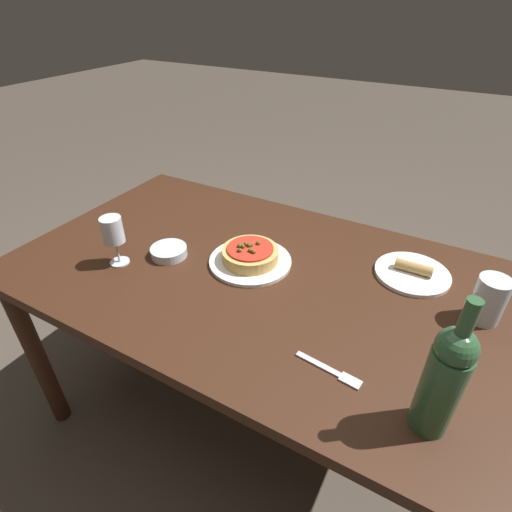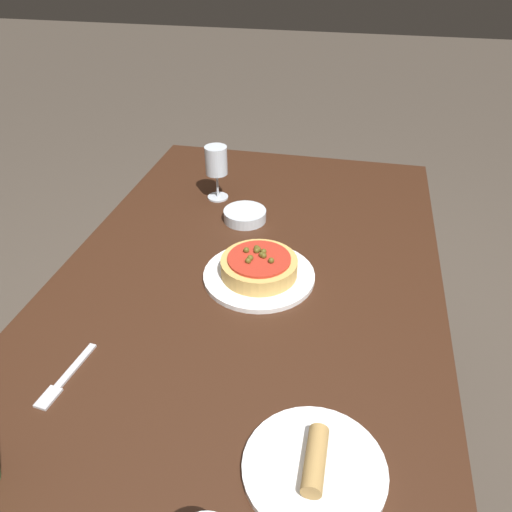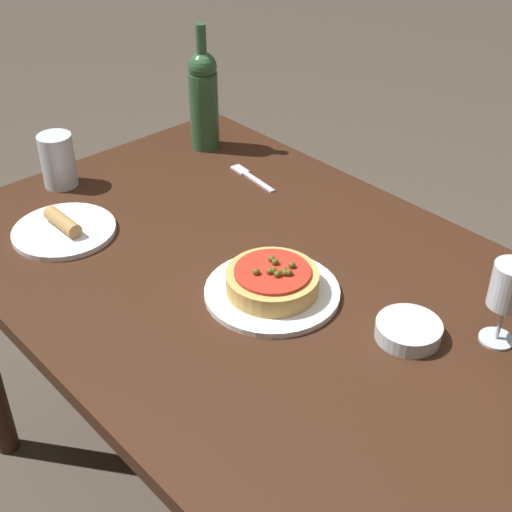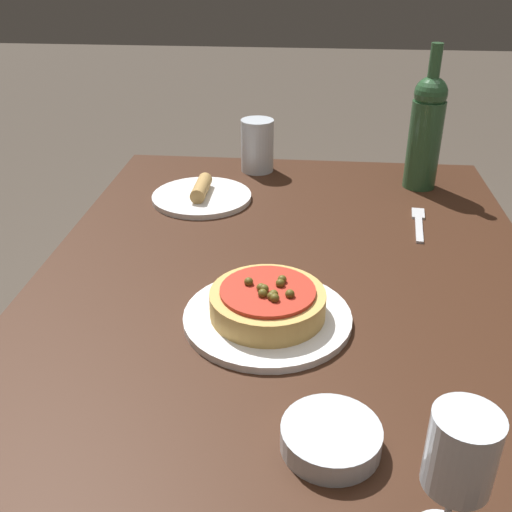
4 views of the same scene
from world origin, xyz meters
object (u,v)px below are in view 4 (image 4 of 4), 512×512
at_px(wine_glass, 461,457).
at_px(fork, 419,222).
at_px(water_cup, 257,146).
at_px(pizza, 268,302).
at_px(wine_bottle, 426,130).
at_px(dinner_plate, 267,317).
at_px(dining_table, 285,361).
at_px(side_plate, 202,196).
at_px(side_bowl, 331,438).

distance_m(wine_glass, fork, 0.75).
bearing_deg(water_cup, wine_glass, -164.70).
bearing_deg(pizza, water_cup, 6.67).
xyz_separation_m(wine_glass, wine_bottle, (0.94, -0.11, 0.02)).
xyz_separation_m(wine_glass, water_cup, (1.02, 0.28, -0.05)).
bearing_deg(dinner_plate, wine_bottle, -27.93).
relative_size(dining_table, fork, 9.03).
bearing_deg(side_plate, dinner_plate, -158.26).
distance_m(dinner_plate, wine_bottle, 0.68).
xyz_separation_m(fork, side_plate, (0.08, 0.46, 0.01)).
bearing_deg(water_cup, dinner_plate, -173.33).
xyz_separation_m(dining_table, pizza, (-0.01, 0.03, 0.12)).
distance_m(dinner_plate, side_plate, 0.49).
height_order(wine_glass, side_bowl, wine_glass).
xyz_separation_m(dinner_plate, wine_glass, (-0.36, -0.20, 0.11)).
bearing_deg(water_cup, pizza, -173.33).
relative_size(dining_table, side_bowl, 12.51).
distance_m(water_cup, fork, 0.46).
distance_m(wine_bottle, side_bowl, 0.87).
xyz_separation_m(pizza, water_cup, (0.66, 0.08, 0.03)).
xyz_separation_m(wine_glass, fork, (0.74, -0.08, -0.11)).
height_order(pizza, fork, pizza).
xyz_separation_m(pizza, wine_glass, (-0.36, -0.20, 0.08)).
relative_size(wine_bottle, side_plate, 1.46).
height_order(dining_table, pizza, pizza).
height_order(wine_bottle, side_plate, wine_bottle).
bearing_deg(dining_table, dinner_plate, 112.53).
distance_m(dining_table, dinner_plate, 0.10).
xyz_separation_m(side_bowl, side_plate, (0.71, 0.28, -0.01)).
bearing_deg(wine_bottle, water_cup, 79.66).
relative_size(dining_table, pizza, 8.30).
height_order(dinner_plate, wine_glass, wine_glass).
xyz_separation_m(pizza, side_bowl, (-0.25, -0.09, -0.02)).
bearing_deg(fork, pizza, 149.79).
bearing_deg(wine_glass, pizza, 29.23).
xyz_separation_m(pizza, side_plate, (0.46, 0.18, -0.02)).
xyz_separation_m(dinner_plate, side_plate, (0.46, 0.18, 0.00)).
height_order(wine_glass, wine_bottle, wine_bottle).
distance_m(pizza, water_cup, 0.66).
height_order(dinner_plate, side_bowl, side_bowl).
distance_m(dinner_plate, pizza, 0.03).
height_order(wine_glass, fork, wine_glass).
distance_m(wine_bottle, side_plate, 0.52).
xyz_separation_m(wine_bottle, fork, (-0.21, 0.03, -0.13)).
distance_m(side_bowl, fork, 0.65).
distance_m(pizza, wine_glass, 0.42).
xyz_separation_m(wine_bottle, water_cup, (0.07, 0.39, -0.07)).
relative_size(wine_glass, fork, 0.99).
relative_size(wine_glass, side_bowl, 1.37).
height_order(water_cup, side_plate, water_cup).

